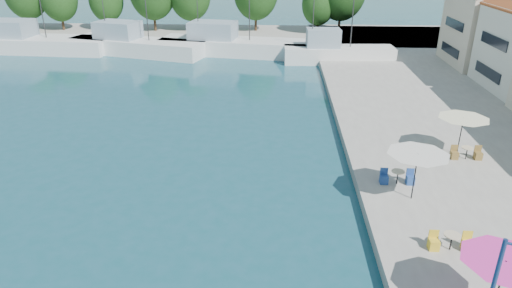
# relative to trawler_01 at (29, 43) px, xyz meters

# --- Properties ---
(quay_far) EXTENTS (90.00, 16.00, 0.60)m
(quay_far) POSITION_rel_trawler_01_xyz_m (21.79, 9.77, -0.77)
(quay_far) COLOR gray
(quay_far) RESTS_ON ground
(building_06) EXTENTS (9.00, 8.80, 10.20)m
(building_06) POSITION_rel_trawler_01_xyz_m (53.79, -6.23, 4.43)
(building_06) COLOR beige
(building_06) RESTS_ON quay_right
(trawler_01) EXTENTS (19.81, 6.28, 10.20)m
(trawler_01) POSITION_rel_trawler_01_xyz_m (0.00, 0.00, 0.00)
(trawler_01) COLOR silver
(trawler_01) RESTS_ON ground
(trawler_02) EXTENTS (17.57, 8.93, 10.20)m
(trawler_02) POSITION_rel_trawler_01_xyz_m (13.58, -0.68, 0.00)
(trawler_02) COLOR silver
(trawler_02) RESTS_ON ground
(trawler_03) EXTENTS (18.78, 7.50, 10.20)m
(trawler_03) POSITION_rel_trawler_01_xyz_m (25.42, -0.11, 0.00)
(trawler_03) COLOR silver
(trawler_03) RESTS_ON ground
(trawler_04) EXTENTS (12.43, 3.72, 10.20)m
(trawler_04) POSITION_rel_trawler_01_xyz_m (37.73, -3.85, 0.00)
(trawler_04) COLOR silver
(trawler_04) RESTS_ON ground
(tree_03) EXTENTS (4.91, 4.91, 7.27)m
(tree_03) POSITION_rel_trawler_01_xyz_m (5.86, 12.36, 3.73)
(tree_03) COLOR #3F2B19
(tree_03) RESTS_ON quay_far
(tree_07) EXTENTS (4.66, 4.66, 6.89)m
(tree_07) POSITION_rel_trawler_01_xyz_m (36.65, 11.26, 3.51)
(tree_07) COLOR #3F2B19
(tree_07) RESTS_ON quay_far
(umbrella_pink) EXTENTS (3.00, 3.00, 2.34)m
(umbrella_pink) POSITION_rel_trawler_01_xyz_m (39.06, -42.97, 1.62)
(umbrella_pink) COLOR black
(umbrella_pink) RESTS_ON quay_right
(umbrella_white) EXTENTS (3.07, 3.07, 2.51)m
(umbrella_white) POSITION_rel_trawler_01_xyz_m (38.30, -35.02, 1.79)
(umbrella_white) COLOR black
(umbrella_white) RESTS_ON quay_right
(umbrella_cream) EXTENTS (3.00, 3.00, 2.37)m
(umbrella_cream) POSITION_rel_trawler_01_xyz_m (42.49, -29.44, 1.65)
(umbrella_cream) COLOR black
(umbrella_cream) RESTS_ON quay_right
(cafe_table_01) EXTENTS (1.82, 0.70, 0.76)m
(cafe_table_01) POSITION_rel_trawler_01_xyz_m (38.84, -39.24, -0.18)
(cafe_table_01) COLOR black
(cafe_table_01) RESTS_ON quay_right
(cafe_table_02) EXTENTS (1.82, 0.70, 0.76)m
(cafe_table_02) POSITION_rel_trawler_01_xyz_m (37.91, -33.48, -0.18)
(cafe_table_02) COLOR black
(cafe_table_02) RESTS_ON quay_right
(cafe_table_03) EXTENTS (1.82, 0.70, 0.76)m
(cafe_table_03) POSITION_rel_trawler_01_xyz_m (42.76, -30.15, -0.18)
(cafe_table_03) COLOR black
(cafe_table_03) RESTS_ON quay_right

